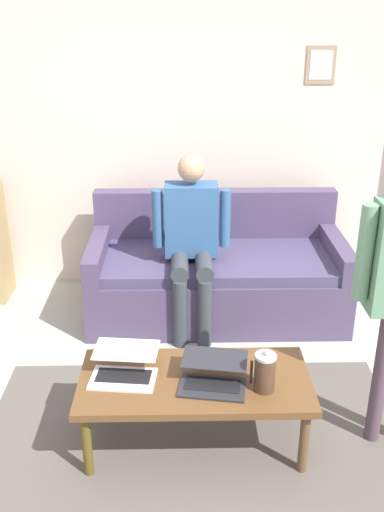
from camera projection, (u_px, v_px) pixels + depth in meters
name	position (u px, v px, depth m)	size (l,w,h in m)	color
ground_plane	(195.00, 453.00, 3.10)	(7.68, 7.68, 0.00)	#A9AA9C
area_rug	(195.00, 453.00, 3.09)	(2.35, 1.67, 0.01)	#5C554D
back_wall	(189.00, 123.00, 4.57)	(7.04, 0.11, 2.70)	beige
couch	(216.00, 275.00, 4.43)	(1.90, 0.88, 0.88)	#4D405E
coffee_table	(195.00, 385.00, 3.04)	(1.22, 0.58, 0.42)	brown
laptop_left	(124.00, 368.00, 3.02)	(0.37, 0.35, 0.12)	silver
laptop_center	(213.00, 377.00, 2.96)	(0.38, 0.35, 0.12)	#28282D
french_press	(265.00, 372.00, 2.89)	(0.13, 0.11, 0.23)	#4C3323
person_seated	(191.00, 235.00, 4.05)	(0.55, 0.51, 1.28)	#383D44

